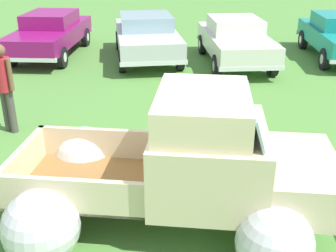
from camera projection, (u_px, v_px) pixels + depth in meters
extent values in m
plane|color=#548C3D|center=(160.00, 218.00, 5.96)|extent=(80.00, 80.00, 0.00)
cylinder|color=black|center=(260.00, 170.00, 6.45)|extent=(0.77, 0.25, 0.76)
cylinder|color=silver|center=(260.00, 170.00, 6.45)|extent=(0.35, 0.25, 0.34)
cylinder|color=black|center=(274.00, 244.00, 4.87)|extent=(0.77, 0.25, 0.76)
cylinder|color=silver|center=(274.00, 244.00, 4.87)|extent=(0.35, 0.25, 0.34)
cylinder|color=black|center=(84.00, 161.00, 6.72)|extent=(0.77, 0.25, 0.76)
cylinder|color=silver|center=(84.00, 161.00, 6.72)|extent=(0.35, 0.25, 0.34)
cylinder|color=black|center=(43.00, 228.00, 5.15)|extent=(0.77, 0.25, 0.76)
cylinder|color=silver|center=(43.00, 228.00, 5.15)|extent=(0.35, 0.25, 0.34)
sphere|color=silver|center=(85.00, 156.00, 6.75)|extent=(1.00, 1.00, 0.96)
sphere|color=silver|center=(41.00, 227.00, 5.08)|extent=(1.00, 1.00, 0.96)
cube|color=olive|center=(93.00, 182.00, 5.83)|extent=(2.11, 1.62, 0.04)
cube|color=beige|center=(105.00, 144.00, 6.40)|extent=(2.05, 0.16, 0.50)
cube|color=beige|center=(75.00, 197.00, 5.07)|extent=(2.05, 0.16, 0.50)
cube|color=beige|center=(163.00, 171.00, 5.64)|extent=(0.14, 1.54, 0.50)
cube|color=beige|center=(23.00, 164.00, 5.83)|extent=(0.14, 1.54, 0.50)
cube|color=beige|center=(209.00, 159.00, 5.49)|extent=(1.51, 1.75, 0.95)
cube|color=beige|center=(203.00, 110.00, 5.21)|extent=(1.21, 1.58, 0.45)
cube|color=#8CADB7|center=(255.00, 113.00, 5.16)|extent=(0.20, 1.46, 0.38)
cube|color=beige|center=(288.00, 177.00, 5.47)|extent=(1.31, 1.67, 0.55)
sphere|color=silver|center=(260.00, 167.00, 6.46)|extent=(0.95, 0.95, 0.92)
sphere|color=silver|center=(274.00, 243.00, 4.83)|extent=(0.95, 0.95, 0.92)
cube|color=silver|center=(6.00, 182.00, 5.99)|extent=(0.19, 1.98, 0.14)
cube|color=silver|center=(326.00, 200.00, 5.55)|extent=(0.19, 1.98, 0.14)
sphere|color=red|center=(29.00, 146.00, 6.63)|extent=(0.11, 0.11, 0.11)
cylinder|color=black|center=(62.00, 57.00, 12.86)|extent=(0.20, 0.66, 0.66)
cylinder|color=silver|center=(62.00, 57.00, 12.86)|extent=(0.21, 0.30, 0.30)
cylinder|color=black|center=(11.00, 56.00, 12.95)|extent=(0.20, 0.66, 0.66)
cylinder|color=silver|center=(11.00, 56.00, 12.95)|extent=(0.21, 0.30, 0.30)
cylinder|color=black|center=(85.00, 37.00, 15.56)|extent=(0.20, 0.66, 0.66)
cylinder|color=silver|center=(85.00, 37.00, 15.56)|extent=(0.21, 0.30, 0.30)
cylinder|color=black|center=(43.00, 36.00, 15.65)|extent=(0.20, 0.66, 0.66)
cylinder|color=silver|center=(43.00, 36.00, 15.65)|extent=(0.21, 0.30, 0.30)
cube|color=#8C1466|center=(50.00, 35.00, 14.10)|extent=(1.76, 4.64, 0.55)
cube|color=#8C1466|center=(50.00, 19.00, 14.07)|extent=(1.50, 1.95, 0.45)
cube|color=silver|center=(70.00, 29.00, 16.28)|extent=(1.79, 0.11, 0.12)
cube|color=silver|center=(26.00, 60.00, 12.13)|extent=(1.79, 0.11, 0.12)
cylinder|color=black|center=(180.00, 59.00, 12.64)|extent=(0.33, 0.69, 0.66)
cylinder|color=silver|center=(180.00, 59.00, 12.64)|extent=(0.27, 0.33, 0.30)
cylinder|color=black|center=(122.00, 61.00, 12.41)|extent=(0.33, 0.69, 0.66)
cylinder|color=silver|center=(122.00, 61.00, 12.41)|extent=(0.27, 0.33, 0.30)
cylinder|color=black|center=(167.00, 39.00, 15.22)|extent=(0.33, 0.69, 0.66)
cylinder|color=silver|center=(167.00, 39.00, 15.22)|extent=(0.27, 0.33, 0.30)
cylinder|color=black|center=(119.00, 41.00, 15.00)|extent=(0.33, 0.69, 0.66)
cylinder|color=silver|center=(119.00, 41.00, 15.00)|extent=(0.27, 0.33, 0.30)
cube|color=silver|center=(147.00, 38.00, 13.66)|extent=(2.76, 4.76, 0.55)
cube|color=#8CADB7|center=(146.00, 22.00, 13.62)|extent=(1.99, 2.18, 0.45)
cube|color=silver|center=(141.00, 32.00, 15.75)|extent=(1.92, 0.50, 0.12)
cube|color=silver|center=(154.00, 63.00, 11.78)|extent=(1.92, 0.50, 0.12)
cylinder|color=black|center=(273.00, 65.00, 12.07)|extent=(0.29, 0.68, 0.66)
cylinder|color=silver|center=(273.00, 65.00, 12.07)|extent=(0.25, 0.32, 0.30)
cylinder|color=black|center=(217.00, 66.00, 11.96)|extent=(0.29, 0.68, 0.66)
cylinder|color=silver|center=(217.00, 66.00, 11.96)|extent=(0.25, 0.32, 0.30)
cylinder|color=black|center=(249.00, 44.00, 14.55)|extent=(0.29, 0.68, 0.66)
cylinder|color=silver|center=(249.00, 44.00, 14.55)|extent=(0.25, 0.32, 0.30)
cylinder|color=black|center=(202.00, 45.00, 14.43)|extent=(0.29, 0.68, 0.66)
cylinder|color=silver|center=(202.00, 45.00, 14.43)|extent=(0.25, 0.32, 0.30)
cube|color=silver|center=(235.00, 42.00, 13.10)|extent=(2.36, 4.46, 0.55)
cube|color=silver|center=(235.00, 25.00, 13.05)|extent=(1.76, 1.99, 0.45)
cube|color=silver|center=(222.00, 36.00, 15.10)|extent=(1.81, 0.37, 0.12)
cube|color=silver|center=(252.00, 68.00, 11.31)|extent=(1.81, 0.37, 0.12)
cylinder|color=black|center=(325.00, 59.00, 12.66)|extent=(0.21, 0.66, 0.66)
cylinder|color=silver|center=(325.00, 59.00, 12.66)|extent=(0.22, 0.30, 0.30)
cylinder|color=black|center=(303.00, 40.00, 15.15)|extent=(0.21, 0.66, 0.66)
cylinder|color=silver|center=(303.00, 40.00, 15.15)|extent=(0.22, 0.30, 0.30)
cube|color=silver|center=(321.00, 32.00, 15.73)|extent=(1.80, 0.13, 0.12)
cylinder|color=#4C4742|center=(6.00, 110.00, 8.54)|extent=(0.20, 0.20, 0.89)
cylinder|color=#4C4742|center=(12.00, 112.00, 8.46)|extent=(0.20, 0.20, 0.89)
cylinder|color=#B2262D|center=(3.00, 75.00, 8.18)|extent=(0.46, 0.46, 0.67)
cylinder|color=brown|center=(10.00, 75.00, 8.06)|extent=(0.12, 0.12, 0.63)
cube|color=black|center=(207.00, 144.00, 8.10)|extent=(0.36, 0.36, 0.03)
cone|color=orange|center=(208.00, 129.00, 7.97)|extent=(0.28, 0.28, 0.60)
cylinder|color=white|center=(208.00, 125.00, 7.94)|extent=(0.17, 0.17, 0.08)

